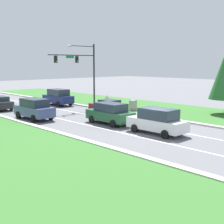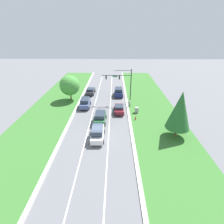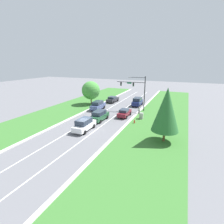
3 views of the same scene
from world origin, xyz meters
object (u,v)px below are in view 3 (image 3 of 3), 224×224
burgundy_sedan (124,113)px  white_suv (84,124)px  traffic_signal_mast (137,88)px  fire_hydrant (134,122)px  utility_cabinet (141,116)px  oak_near_left_tree (91,90)px  charcoal_sedan (113,99)px  navy_suv (137,102)px  forest_suv (99,115)px  conifer_near_right_tree (166,110)px  pedestrian (139,110)px  slate_blue_suv (98,105)px

burgundy_sedan → white_suv: size_ratio=0.92×
traffic_signal_mast → fire_hydrant: size_ratio=11.19×
utility_cabinet → oak_near_left_tree: size_ratio=0.21×
fire_hydrant → charcoal_sedan: bearing=125.6°
navy_suv → utility_cabinet: navy_suv is taller
burgundy_sedan → forest_suv: size_ratio=0.93×
white_suv → oak_near_left_tree: 18.44m
fire_hydrant → conifer_near_right_tree: 9.20m
burgundy_sedan → utility_cabinet: bearing=-5.6°
forest_suv → traffic_signal_mast: bearing=66.6°
pedestrian → oak_near_left_tree: (-13.95, 3.94, 2.76)m
white_suv → pedestrian: (5.98, 12.47, -0.08)m
white_suv → utility_cabinet: white_suv is taller
traffic_signal_mast → navy_suv: bearing=100.0°
pedestrian → oak_near_left_tree: oak_near_left_tree is taller
charcoal_sedan → oak_near_left_tree: (-4.21, -4.52, 2.88)m
pedestrian → oak_near_left_tree: size_ratio=0.28×
navy_suv → utility_cabinet: bearing=-71.9°
navy_suv → pedestrian: navy_suv is taller
burgundy_sedan → conifer_near_right_tree: conifer_near_right_tree is taller
conifer_near_right_tree → utility_cabinet: bearing=121.7°
utility_cabinet → oak_near_left_tree: (-15.21, 7.04, 3.07)m
burgundy_sedan → forest_suv: forest_suv is taller
utility_cabinet → fire_hydrant: utility_cabinet is taller
oak_near_left_tree → burgundy_sedan: bearing=-30.2°
pedestrian → fire_hydrant: size_ratio=2.41×
traffic_signal_mast → pedestrian: traffic_signal_mast is taller
traffic_signal_mast → utility_cabinet: (2.77, -5.93, -4.55)m
forest_suv → conifer_near_right_tree: size_ratio=0.62×
navy_suv → oak_near_left_tree: (-11.68, -3.15, 2.62)m
forest_suv → conifer_near_right_tree: (12.56, -4.71, 3.69)m
white_suv → forest_suv: white_suv is taller
fire_hydrant → oak_near_left_tree: oak_near_left_tree is taller
pedestrian → slate_blue_suv: bearing=20.2°
white_suv → conifer_near_right_tree: size_ratio=0.63×
burgundy_sedan → slate_blue_suv: 7.90m
slate_blue_suv → fire_hydrant: (10.55, -5.94, -0.72)m
charcoal_sedan → white_suv: (3.76, -20.93, 0.20)m
fire_hydrant → oak_near_left_tree: size_ratio=0.12×
slate_blue_suv → navy_suv: bearing=42.4°
traffic_signal_mast → burgundy_sedan: traffic_signal_mast is taller
utility_cabinet → pedestrian: 3.36m
burgundy_sedan → traffic_signal_mast: bearing=80.6°
traffic_signal_mast → conifer_near_right_tree: traffic_signal_mast is taller
white_suv → slate_blue_suv: size_ratio=1.02×
charcoal_sedan → fire_hydrant: (10.45, -14.59, -0.48)m
charcoal_sedan → conifer_near_right_tree: size_ratio=0.61×
oak_near_left_tree → pedestrian: bearing=-15.8°
burgundy_sedan → forest_suv: 5.55m
charcoal_sedan → fire_hydrant: charcoal_sedan is taller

